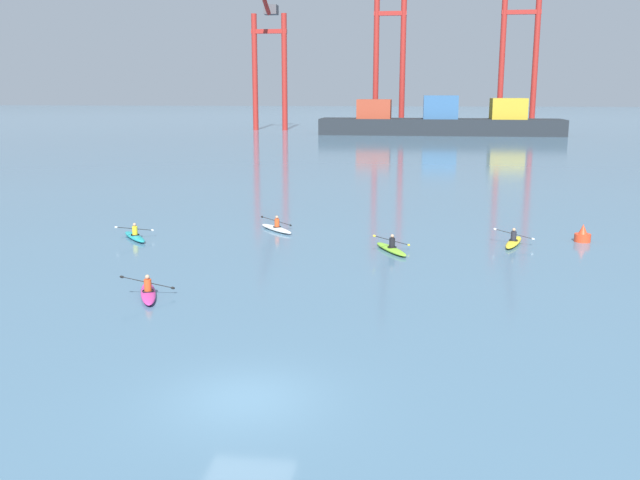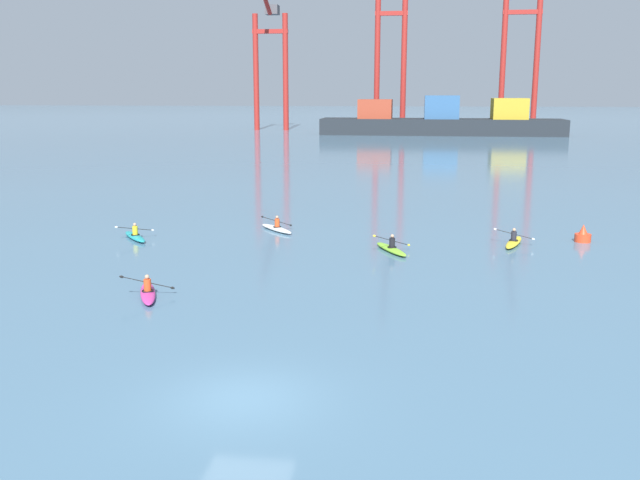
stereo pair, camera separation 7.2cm
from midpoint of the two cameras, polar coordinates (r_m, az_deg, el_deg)
name	(u,v)px [view 2 (the right image)]	position (r m, az deg, el deg)	size (l,w,h in m)	color
ground_plane	(244,399)	(19.80, -6.15, -12.77)	(800.00, 800.00, 0.00)	#476B84
container_barge	(441,122)	(140.70, 9.90, 9.50)	(46.99, 9.03, 7.59)	#1E2328
gantry_crane_west	(270,52)	(156.49, -4.08, 15.05)	(7.77, 17.19, 31.98)	maroon
gantry_crane_west_mid	(391,38)	(153.79, 5.82, 16.08)	(6.86, 19.30, 39.79)	maroon
gantry_crane_east_mid	(521,40)	(157.57, 16.12, 15.43)	(8.08, 16.79, 37.03)	maroon
channel_buoy	(583,236)	(41.95, 20.72, 0.34)	(0.90, 0.90, 1.00)	red
kayak_white	(277,228)	(42.44, -3.52, 0.98)	(2.69, 2.95, 1.05)	silver
kayak_lime	(391,248)	(37.04, 5.90, -0.69)	(2.10, 3.29, 1.01)	#7ABC2D
kayak_yellow	(514,242)	(39.98, 15.59, -0.13)	(2.17, 3.42, 0.95)	yellow
kayak_teal	(135,236)	(41.40, -14.83, 0.32)	(2.58, 3.04, 0.95)	teal
kayak_magenta	(148,292)	(29.71, -13.82, -4.17)	(2.06, 3.37, 1.00)	#C13384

